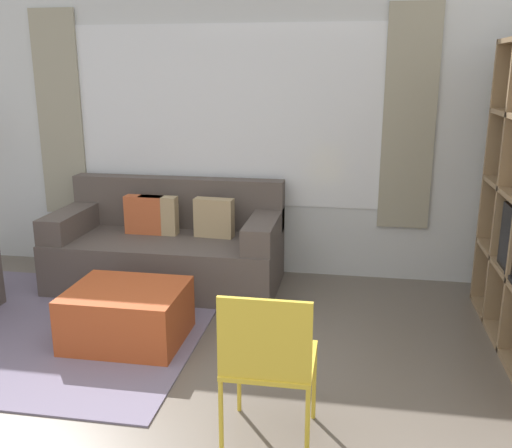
{
  "coord_description": "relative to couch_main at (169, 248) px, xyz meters",
  "views": [
    {
      "loc": [
        1.16,
        -1.93,
        1.86
      ],
      "look_at": [
        0.52,
        1.74,
        0.85
      ],
      "focal_mm": 40.0,
      "sensor_mm": 36.0,
      "label": 1
    }
  ],
  "objects": [
    {
      "name": "wall_back",
      "position": [
        0.43,
        0.5,
        1.03
      ],
      "size": [
        6.42,
        0.11,
        2.7
      ],
      "color": "silver",
      "rests_on": "ground_plane"
    },
    {
      "name": "couch_main",
      "position": [
        0.0,
        0.0,
        0.0
      ],
      "size": [
        1.97,
        0.93,
        0.91
      ],
      "color": "#564C47",
      "rests_on": "ground_plane"
    },
    {
      "name": "area_rug",
      "position": [
        -0.63,
        -1.05,
        -0.32
      ],
      "size": [
        2.37,
        2.09,
        0.01
      ],
      "primitive_type": "cube",
      "color": "slate",
      "rests_on": "ground_plane"
    },
    {
      "name": "folding_chair",
      "position": [
        1.22,
        -2.15,
        0.19
      ],
      "size": [
        0.44,
        0.46,
        0.86
      ],
      "rotation": [
        0.0,
        0.0,
        3.14
      ],
      "color": "gold",
      "rests_on": "ground_plane"
    },
    {
      "name": "ottoman",
      "position": [
        0.07,
        -1.15,
        -0.13
      ],
      "size": [
        0.79,
        0.65,
        0.4
      ],
      "color": "#B74C23",
      "rests_on": "ground_plane"
    }
  ]
}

